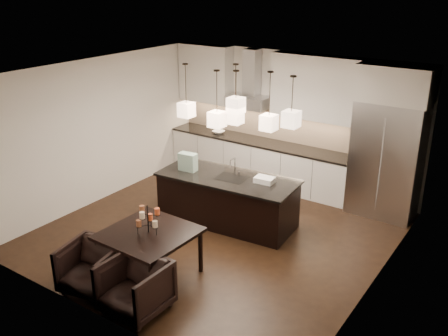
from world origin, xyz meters
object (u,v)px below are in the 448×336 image
Objects in this scene: refrigerator at (386,160)px; armchair_right at (135,287)px; armchair_left at (92,267)px; dining_table at (150,254)px; island_body at (228,201)px.

armchair_right is (-1.76, -4.78, -0.71)m from refrigerator.
armchair_left is 0.86m from armchair_right.
dining_table is at bearing 119.21° from armchair_right.
refrigerator is at bearing 63.27° from dining_table.
island_body is 2.87m from armchair_right.
refrigerator reaches higher than armchair_left.
armchair_right is at bearing -59.83° from dining_table.
dining_table is 0.85m from armchair_right.
refrigerator reaches higher than island_body.
island_body is 2.98× the size of armchair_right.
island_body reaches higher than armchair_left.
refrigerator is at bearing 36.77° from island_body.
refrigerator is 1.76× the size of dining_table.
dining_table is 1.56× the size of armchair_left.
dining_table is 0.85m from armchair_left.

